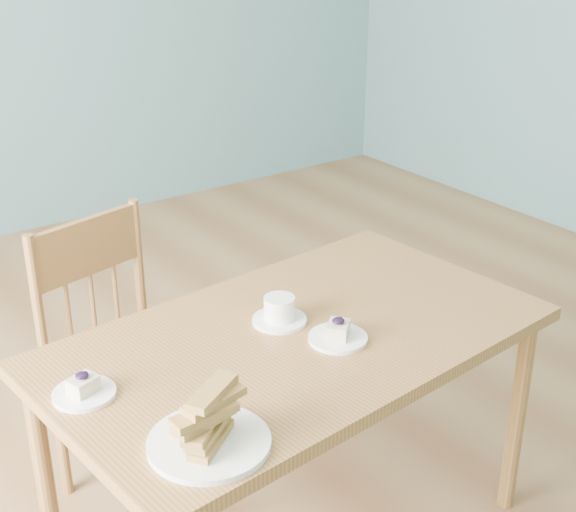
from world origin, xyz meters
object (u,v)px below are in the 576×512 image
(cheesecake_plate_far, at_px, (84,390))
(biscotti_plate, at_px, (208,427))
(dining_chair, at_px, (125,361))
(cheesecake_plate_near, at_px, (338,335))
(coffee_cup, at_px, (280,311))
(dining_table, at_px, (296,356))

(cheesecake_plate_far, xyz_separation_m, biscotti_plate, (0.13, -0.31, 0.03))
(biscotti_plate, bearing_deg, dining_chair, 78.97)
(cheesecake_plate_near, relative_size, cheesecake_plate_far, 1.05)
(dining_chair, height_order, coffee_cup, dining_chair)
(cheesecake_plate_near, xyz_separation_m, biscotti_plate, (-0.46, -0.17, 0.03))
(dining_table, bearing_deg, cheesecake_plate_far, 169.59)
(dining_chair, xyz_separation_m, biscotti_plate, (-0.14, -0.74, 0.27))
(cheesecake_plate_far, bearing_deg, dining_chair, 57.61)
(dining_chair, xyz_separation_m, cheesecake_plate_far, (-0.28, -0.44, 0.25))
(coffee_cup, bearing_deg, cheesecake_plate_near, -90.03)
(dining_table, bearing_deg, dining_chair, 112.64)
(dining_table, height_order, cheesecake_plate_far, cheesecake_plate_far)
(cheesecake_plate_near, distance_m, coffee_cup, 0.17)
(dining_chair, xyz_separation_m, cheesecake_plate_near, (0.32, -0.57, 0.25))
(dining_table, xyz_separation_m, cheesecake_plate_near, (0.06, -0.09, 0.08))
(coffee_cup, bearing_deg, dining_chair, 100.91)
(biscotti_plate, bearing_deg, cheesecake_plate_far, 113.25)
(dining_table, xyz_separation_m, dining_chair, (-0.26, 0.48, -0.16))
(cheesecake_plate_far, bearing_deg, biscotti_plate, -66.75)
(dining_chair, relative_size, biscotti_plate, 3.44)
(dining_chair, height_order, biscotti_plate, dining_chair)
(dining_table, xyz_separation_m, cheesecake_plate_far, (-0.53, 0.05, 0.08))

